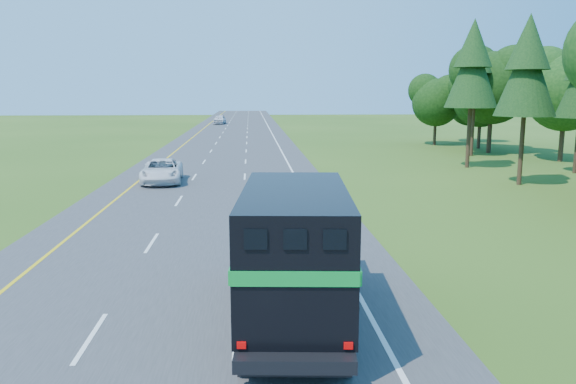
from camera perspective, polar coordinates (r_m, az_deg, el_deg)
road at (r=52.98m, az=-6.29°, el=3.47°), size 15.00×260.00×0.04m
lane_markings at (r=52.98m, az=-6.29°, el=3.49°), size 11.15×260.00×0.01m
horse_truck at (r=15.01m, az=0.70°, el=-5.80°), size 3.23×8.54×3.71m
white_suv at (r=39.19m, az=-12.69°, el=2.12°), size 3.04×5.85×1.58m
far_car at (r=108.50m, az=-6.95°, el=7.33°), size 2.46×5.25×1.74m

